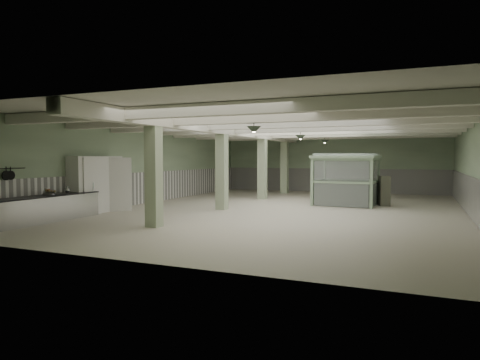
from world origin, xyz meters
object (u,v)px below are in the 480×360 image
at_px(prep_counter, 36,210).
at_px(filing_cabinet, 384,191).
at_px(guard_booth, 346,171).
at_px(walkin_cooler, 97,184).

xyz_separation_m(prep_counter, filing_cabinet, (10.27, 10.14, 0.22)).
bearing_deg(guard_booth, filing_cabinet, 15.75).
bearing_deg(filing_cabinet, prep_counter, -152.66).
relative_size(prep_counter, guard_booth, 1.71).
bearing_deg(filing_cabinet, guard_booth, 175.97).
bearing_deg(prep_counter, filing_cabinet, 44.65).
bearing_deg(walkin_cooler, guard_booth, 37.87).
relative_size(guard_booth, filing_cabinet, 2.18).
bearing_deg(guard_booth, walkin_cooler, -139.66).
height_order(prep_counter, guard_booth, guard_booth).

